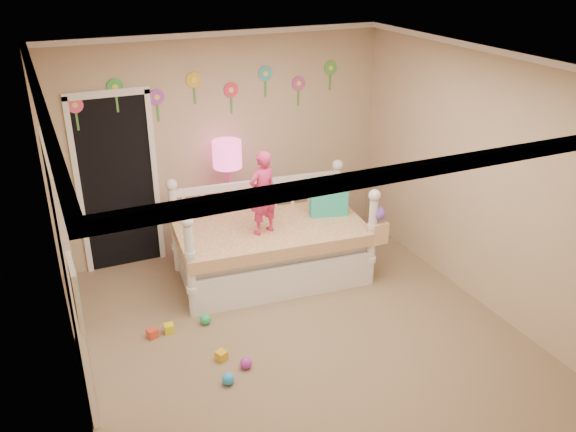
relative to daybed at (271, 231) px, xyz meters
name	(u,v)px	position (x,y,z in m)	size (l,w,h in m)	color
floor	(304,342)	(-0.20, -1.27, -0.57)	(4.00, 4.50, 0.01)	#7F684C
ceiling	(308,66)	(-0.20, -1.27, 2.03)	(4.00, 4.50, 0.01)	white
back_wall	(223,145)	(-0.20, 0.98, 0.73)	(4.00, 0.01, 2.60)	tan
left_wall	(63,264)	(-2.20, -1.27, 0.73)	(0.01, 4.50, 2.60)	tan
right_wall	(488,183)	(1.80, -1.27, 0.73)	(0.01, 4.50, 2.60)	tan
crown_molding	(308,70)	(-0.20, -1.27, 2.00)	(4.00, 4.50, 0.06)	white
daybed	(271,231)	(0.00, 0.00, 0.00)	(2.09, 1.12, 1.13)	white
pillow_turquoise	(329,198)	(0.71, 0.01, 0.28)	(0.42, 0.15, 0.42)	#22AEA0
pillow_lime	(329,198)	(0.75, 0.08, 0.24)	(0.37, 0.13, 0.35)	#B5E144
child	(263,193)	(-0.14, -0.11, 0.52)	(0.33, 0.22, 0.92)	#D93168
nightstand	(230,227)	(-0.24, 0.72, -0.22)	(0.42, 0.32, 0.69)	white
table_lamp	(227,162)	(-0.24, 0.72, 0.61)	(0.33, 0.33, 0.74)	#FA21A0
closet_doorway	(118,182)	(-1.45, 0.97, 0.47)	(0.90, 0.04, 2.07)	black
flower_decals	(213,92)	(-0.29, 0.97, 1.37)	(3.40, 0.02, 0.50)	#B2668C
mirror_closet	(69,274)	(-2.16, -0.97, 0.48)	(0.07, 1.30, 2.10)	white
wall_picture	(76,294)	(-2.17, -2.17, 0.98)	(0.05, 0.34, 0.42)	white
hanging_bag	(378,227)	(0.99, -0.60, 0.12)	(0.20, 0.16, 0.36)	beige
toy_scatter	(194,354)	(-1.23, -1.09, -0.51)	(0.80, 1.30, 0.11)	#996666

